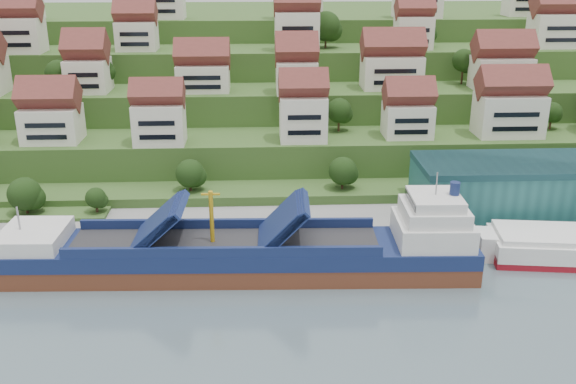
{
  "coord_description": "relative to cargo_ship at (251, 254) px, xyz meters",
  "views": [
    {
      "loc": [
        -7.24,
        -92.57,
        48.07
      ],
      "look_at": [
        -2.18,
        14.0,
        8.0
      ],
      "focal_mm": 40.0,
      "sensor_mm": 36.0,
      "label": 1
    }
  ],
  "objects": [
    {
      "name": "ground",
      "position": [
        8.78,
        0.98,
        -3.18
      ],
      "size": [
        300.0,
        300.0,
        0.0
      ],
      "primitive_type": "plane",
      "color": "slate",
      "rests_on": "ground"
    },
    {
      "name": "quay",
      "position": [
        28.78,
        15.98,
        -2.08
      ],
      "size": [
        180.0,
        14.0,
        2.2
      ],
      "primitive_type": "cube",
      "color": "gray",
      "rests_on": "ground"
    },
    {
      "name": "hillside",
      "position": [
        8.78,
        104.53,
        7.48
      ],
      "size": [
        260.0,
        128.0,
        31.0
      ],
      "color": "#2D4C1E",
      "rests_on": "ground"
    },
    {
      "name": "hillside_village",
      "position": [
        7.77,
        61.58,
        21.21
      ],
      "size": [
        154.9,
        63.05,
        29.12
      ],
      "color": "white",
      "rests_on": "ground"
    },
    {
      "name": "hillside_trees",
      "position": [
        0.9,
        48.09,
        14.57
      ],
      "size": [
        145.28,
        62.4,
        30.64
      ],
      "color": "#1E3B13",
      "rests_on": "ground"
    },
    {
      "name": "flagpole",
      "position": [
        26.9,
        10.98,
        3.7
      ],
      "size": [
        1.28,
        0.16,
        8.0
      ],
      "color": "gray",
      "rests_on": "quay"
    },
    {
      "name": "cargo_ship",
      "position": [
        0.0,
        0.0,
        0.0
      ],
      "size": [
        75.07,
        13.97,
        16.53
      ],
      "rotation": [
        0.0,
        0.0,
        -0.03
      ],
      "color": "brown",
      "rests_on": "ground"
    }
  ]
}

